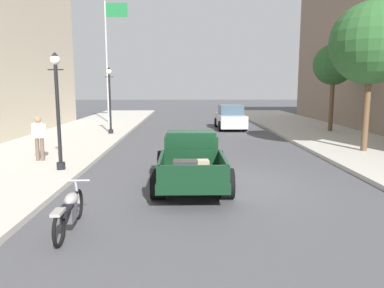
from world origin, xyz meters
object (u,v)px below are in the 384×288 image
at_px(car_background_silver, 230,118).
at_px(flagpole, 109,48).
at_px(hotrod_truck_dark_green, 191,159).
at_px(street_lamp_far, 110,95).
at_px(street_tree_second, 334,65).
at_px(pedestrian_sidewalk_left, 39,136).
at_px(street_tree_nearest, 371,43).
at_px(street_lamp_near, 57,102).
at_px(motorcycle_parked, 69,210).

height_order(car_background_silver, flagpole, flagpole).
bearing_deg(hotrod_truck_dark_green, car_background_silver, 78.30).
xyz_separation_m(street_lamp_far, street_tree_second, (13.44, 0.99, 1.79)).
bearing_deg(pedestrian_sidewalk_left, street_tree_second, 31.81).
distance_m(hotrod_truck_dark_green, flagpole, 19.29).
height_order(pedestrian_sidewalk_left, street_tree_nearest, street_tree_nearest).
distance_m(street_lamp_far, flagpole, 7.78).
height_order(car_background_silver, street_tree_second, street_tree_second).
distance_m(pedestrian_sidewalk_left, street_lamp_near, 2.36).
relative_size(street_lamp_near, street_tree_nearest, 0.62).
bearing_deg(street_tree_nearest, street_lamp_near, -164.12).
bearing_deg(hotrod_truck_dark_green, flagpole, 108.18).
height_order(pedestrian_sidewalk_left, street_lamp_far, street_lamp_far).
distance_m(motorcycle_parked, street_lamp_near, 5.69).
distance_m(flagpole, street_tree_second, 15.94).
height_order(hotrod_truck_dark_green, street_lamp_near, street_lamp_near).
bearing_deg(motorcycle_parked, car_background_silver, 73.10).
xyz_separation_m(street_lamp_near, street_tree_nearest, (11.91, 3.39, 2.28)).
height_order(pedestrian_sidewalk_left, street_tree_second, street_tree_second).
distance_m(hotrod_truck_dark_green, motorcycle_parked, 4.53).
distance_m(car_background_silver, flagpole, 10.65).
height_order(street_lamp_near, street_tree_second, street_tree_second).
bearing_deg(street_lamp_far, street_lamp_near, -88.85).
xyz_separation_m(car_background_silver, street_lamp_near, (-7.30, -13.02, 1.62)).
bearing_deg(pedestrian_sidewalk_left, street_tree_nearest, 8.11).
distance_m(street_lamp_near, street_tree_nearest, 12.60).
distance_m(car_background_silver, street_lamp_near, 15.02).
xyz_separation_m(hotrod_truck_dark_green, street_lamp_far, (-4.53, 10.80, 1.63)).
bearing_deg(street_tree_nearest, hotrod_truck_dark_green, -148.35).
height_order(street_lamp_near, street_lamp_far, same).
relative_size(street_lamp_near, street_tree_second, 0.73).
height_order(hotrod_truck_dark_green, street_tree_nearest, street_tree_nearest).
relative_size(pedestrian_sidewalk_left, street_tree_second, 0.31).
bearing_deg(pedestrian_sidewalk_left, flagpole, 90.79).
relative_size(motorcycle_parked, street_tree_second, 0.40).
relative_size(car_background_silver, street_tree_nearest, 0.69).
distance_m(pedestrian_sidewalk_left, street_tree_second, 17.36).
bearing_deg(hotrod_truck_dark_green, street_tree_second, 52.93).
relative_size(hotrod_truck_dark_green, car_background_silver, 1.14).
height_order(hotrod_truck_dark_green, car_background_silver, car_background_silver).
bearing_deg(motorcycle_parked, street_lamp_far, 97.88).
xyz_separation_m(hotrod_truck_dark_green, flagpole, (-5.81, 17.69, 5.02)).
relative_size(street_lamp_far, flagpole, 0.42).
xyz_separation_m(hotrod_truck_dark_green, car_background_silver, (2.96, 14.30, 0.01)).
bearing_deg(street_lamp_near, street_lamp_far, 91.15).
xyz_separation_m(motorcycle_parked, pedestrian_sidewalk_left, (-3.08, 6.54, 0.64)).
bearing_deg(street_lamp_far, motorcycle_parked, -82.12).
xyz_separation_m(car_background_silver, pedestrian_sidewalk_left, (-8.57, -11.51, 0.32)).
distance_m(flagpole, street_tree_nearest, 18.71).
xyz_separation_m(street_lamp_far, street_tree_nearest, (12.11, -6.13, 2.28)).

